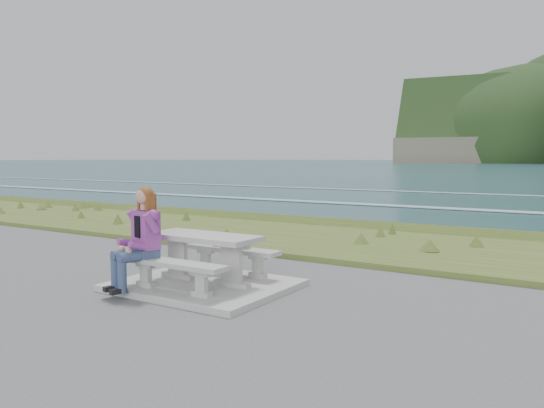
{
  "coord_description": "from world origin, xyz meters",
  "views": [
    {
      "loc": [
        5.25,
        -6.28,
        2.03
      ],
      "look_at": [
        0.5,
        1.2,
        1.26
      ],
      "focal_mm": 35.0,
      "sensor_mm": 36.0,
      "label": 1
    }
  ],
  "objects_px": {
    "picnic_table": "(204,245)",
    "bench_seaward": "(231,253)",
    "bench_landward": "(172,268)",
    "seated_woman": "(136,251)"
  },
  "relations": [
    {
      "from": "picnic_table",
      "to": "bench_seaward",
      "type": "height_order",
      "value": "picnic_table"
    },
    {
      "from": "picnic_table",
      "to": "bench_seaward",
      "type": "relative_size",
      "value": 1.0
    },
    {
      "from": "bench_landward",
      "to": "seated_woman",
      "type": "height_order",
      "value": "seated_woman"
    },
    {
      "from": "bench_landward",
      "to": "bench_seaward",
      "type": "relative_size",
      "value": 1.0
    },
    {
      "from": "bench_seaward",
      "to": "seated_woman",
      "type": "xyz_separation_m",
      "value": [
        -0.59,
        -1.54,
        0.21
      ]
    },
    {
      "from": "seated_woman",
      "to": "picnic_table",
      "type": "bearing_deg",
      "value": 70.83
    },
    {
      "from": "picnic_table",
      "to": "bench_landward",
      "type": "relative_size",
      "value": 1.0
    },
    {
      "from": "picnic_table",
      "to": "seated_woman",
      "type": "distance_m",
      "value": 1.03
    },
    {
      "from": "bench_landward",
      "to": "bench_seaward",
      "type": "bearing_deg",
      "value": 90.0
    },
    {
      "from": "picnic_table",
      "to": "bench_seaward",
      "type": "xyz_separation_m",
      "value": [
        0.0,
        0.7,
        -0.23
      ]
    }
  ]
}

